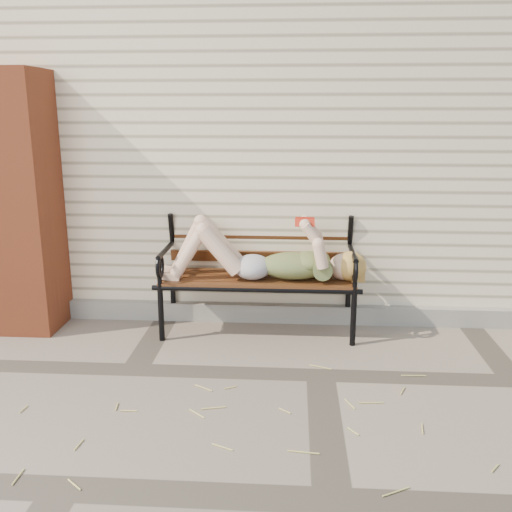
{
  "coord_description": "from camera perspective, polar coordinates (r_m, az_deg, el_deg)",
  "views": [
    {
      "loc": [
        -0.2,
        -3.47,
        1.7
      ],
      "look_at": [
        -0.47,
        0.68,
        0.63
      ],
      "focal_mm": 40.0,
      "sensor_mm": 36.0,
      "label": 1
    }
  ],
  "objects": [
    {
      "name": "brick_pillar",
      "position": [
        4.77,
        -22.5,
        4.85
      ],
      "size": [
        0.5,
        0.5,
        2.0
      ],
      "primitive_type": "cube",
      "color": "#A34524",
      "rests_on": "ground"
    },
    {
      "name": "ground",
      "position": [
        3.87,
        6.48,
        -11.76
      ],
      "size": [
        80.0,
        80.0,
        0.0
      ],
      "primitive_type": "plane",
      "color": "gray",
      "rests_on": "ground"
    },
    {
      "name": "reading_woman",
      "position": [
        4.32,
        0.36,
        0.02
      ],
      "size": [
        1.54,
        0.35,
        0.48
      ],
      "color": "#093542",
      "rests_on": "ground"
    },
    {
      "name": "garden_bench",
      "position": [
        4.46,
        0.29,
        -0.0
      ],
      "size": [
        1.63,
        0.65,
        1.06
      ],
      "color": "black",
      "rests_on": "ground"
    },
    {
      "name": "straw_scatter",
      "position": [
        3.54,
        0.53,
        -14.19
      ],
      "size": [
        3.09,
        1.68,
        0.01
      ],
      "color": "#C9C162",
      "rests_on": "ground"
    },
    {
      "name": "house_wall",
      "position": [
        6.48,
        5.66,
        12.56
      ],
      "size": [
        8.0,
        4.0,
        3.0
      ],
      "primitive_type": "cube",
      "color": "beige",
      "rests_on": "ground"
    },
    {
      "name": "foundation_strip",
      "position": [
        4.74,
        5.99,
        -5.76
      ],
      "size": [
        8.0,
        0.1,
        0.15
      ],
      "primitive_type": "cube",
      "color": "gray",
      "rests_on": "ground"
    }
  ]
}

